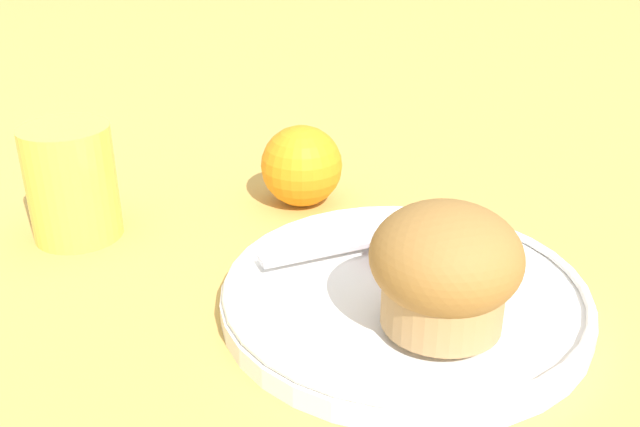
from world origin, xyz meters
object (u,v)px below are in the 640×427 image
object	(u,v)px
muffin	(445,268)
butter_knife	(368,240)
juice_glass	(72,183)
orange_fruit	(302,166)

from	to	relation	value
muffin	butter_knife	size ratio (longest dim) A/B	0.54
muffin	juice_glass	world-z (taller)	muffin
butter_knife	orange_fruit	world-z (taller)	orange_fruit
orange_fruit	juice_glass	world-z (taller)	juice_glass
orange_fruit	juice_glass	distance (m)	0.19
juice_glass	orange_fruit	bearing A→B (deg)	-12.92
muffin	butter_knife	bearing A→B (deg)	78.00
muffin	orange_fruit	world-z (taller)	muffin
muffin	juice_glass	size ratio (longest dim) A/B	0.97
butter_knife	orange_fruit	xyz separation A→B (m)	(0.02, 0.12, 0.01)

